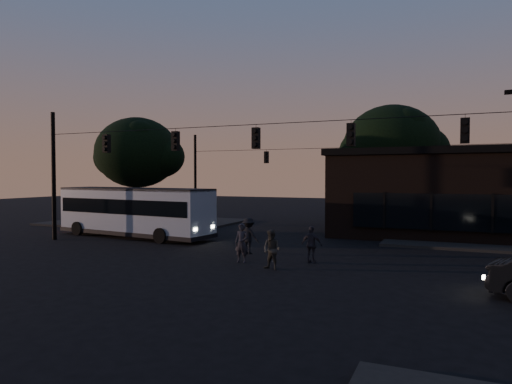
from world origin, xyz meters
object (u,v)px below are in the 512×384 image
at_px(pedestrian_a, 242,243).
at_px(pedestrian_d, 249,236).
at_px(pedestrian_c, 312,245).
at_px(bus, 134,210).
at_px(building, 460,193).
at_px(pedestrian_b, 272,250).

xyz_separation_m(pedestrian_a, pedestrian_d, (-0.65, 2.16, 0.02)).
height_order(pedestrian_a, pedestrian_d, pedestrian_d).
bearing_deg(pedestrian_c, pedestrian_a, 26.29).
distance_m(bus, pedestrian_d, 9.35).
bearing_deg(pedestrian_d, building, -117.21).
distance_m(bus, pedestrian_a, 10.74).
distance_m(building, pedestrian_d, 15.25).
height_order(building, pedestrian_c, building).
relative_size(pedestrian_b, pedestrian_c, 1.01).
bearing_deg(bus, pedestrian_b, -19.94).
distance_m(bus, pedestrian_b, 12.72).
relative_size(pedestrian_a, pedestrian_b, 1.06).
height_order(pedestrian_b, pedestrian_d, pedestrian_d).
height_order(bus, pedestrian_b, bus).
bearing_deg(pedestrian_d, pedestrian_a, 118.03).
height_order(building, bus, building).
height_order(pedestrian_a, pedestrian_b, pedestrian_a).
xyz_separation_m(pedestrian_a, pedestrian_c, (2.83, 1.10, -0.05)).
bearing_deg(bus, pedestrian_d, -9.68).
distance_m(pedestrian_b, pedestrian_d, 3.90).
bearing_deg(pedestrian_b, building, 77.23).
height_order(pedestrian_a, pedestrian_c, pedestrian_a).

